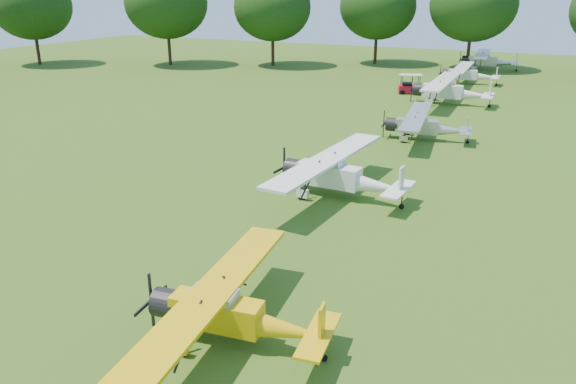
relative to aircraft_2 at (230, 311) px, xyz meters
name	(u,v)px	position (x,y,z in m)	size (l,w,h in m)	color
ground	(310,225)	(-1.44, 9.36, -1.10)	(160.00, 160.00, 0.00)	#2E4C13
tree_belt	(399,49)	(2.14, 9.53, 6.92)	(137.36, 130.27, 14.52)	#2E2311
aircraft_2	(230,311)	(0.00, 0.00, 0.00)	(6.06, 9.62, 1.89)	#E0AE09
aircraft_3	(338,173)	(-1.64, 13.36, 0.19)	(7.05, 11.24, 2.21)	silver
aircraft_4	(424,124)	(-0.29, 26.76, 0.04)	(6.27, 9.95, 1.95)	silver
aircraft_5	(449,90)	(-1.20, 40.65, 0.28)	(7.53, 11.96, 2.36)	silver
aircraft_6	(467,73)	(-1.56, 53.48, 0.09)	(6.50, 10.33, 2.04)	silver
aircraft_7	(487,59)	(-1.05, 66.05, 0.26)	(7.47, 11.91, 2.34)	silver
golf_cart	(409,87)	(-5.84, 44.62, -0.46)	(2.58, 2.06, 1.93)	red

